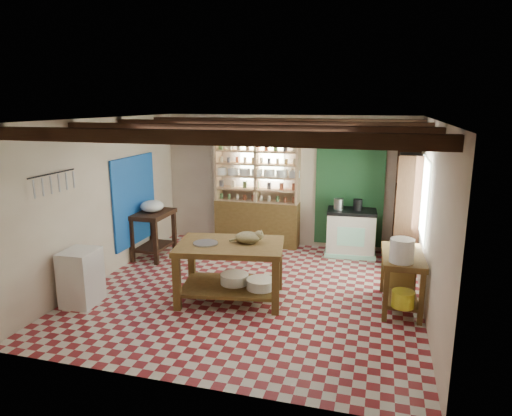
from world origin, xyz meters
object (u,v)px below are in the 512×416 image
(stove, at_px, (351,232))
(prep_table, at_px, (154,235))
(work_table, at_px, (231,272))
(white_cabinet, at_px, (81,277))
(right_counter, at_px, (401,281))
(cat, at_px, (248,237))

(stove, height_order, prep_table, stove)
(work_table, distance_m, white_cabinet, 2.13)
(prep_table, xyz_separation_m, right_counter, (4.38, -1.02, -0.04))
(work_table, relative_size, prep_table, 1.74)
(white_cabinet, distance_m, cat, 2.45)
(white_cabinet, bearing_deg, work_table, 16.18)
(work_table, distance_m, right_counter, 2.42)
(work_table, height_order, cat, cat)
(right_counter, bearing_deg, prep_table, 164.87)
(stove, xyz_separation_m, cat, (-1.31, -2.43, 0.50))
(white_cabinet, xyz_separation_m, cat, (2.25, 0.81, 0.54))
(stove, height_order, white_cabinet, stove)
(white_cabinet, bearing_deg, cat, 16.33)
(work_table, height_order, white_cabinet, work_table)
(work_table, bearing_deg, white_cabinet, -170.03)
(stove, bearing_deg, work_table, -125.10)
(stove, distance_m, cat, 2.80)
(prep_table, relative_size, white_cabinet, 1.08)
(work_table, relative_size, stove, 1.68)
(right_counter, xyz_separation_m, cat, (-2.15, -0.30, 0.54))
(work_table, height_order, stove, stove)
(stove, distance_m, white_cabinet, 4.81)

